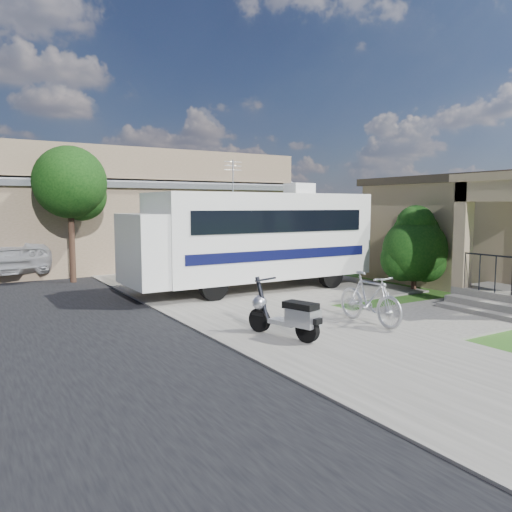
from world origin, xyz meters
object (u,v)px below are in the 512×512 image
scooter (288,315)px  bicycle (370,301)px  shrub (415,247)px  motorhome (253,236)px  garden_hose (457,305)px

scooter → bicycle: size_ratio=0.91×
bicycle → shrub: bearing=31.4°
shrub → bicycle: bearing=-148.6°
motorhome → scooter: bearing=-114.7°
motorhome → shrub: bearing=-30.8°
scooter → shrub: bearing=5.9°
shrub → bicycle: shrub is taller
shrub → scooter: (-6.67, -2.79, -0.84)m
motorhome → garden_hose: (3.07, -5.00, -1.59)m
garden_hose → shrub: bearing=63.9°
scooter → motorhome: bearing=49.1°
motorhome → bicycle: motorhome is taller
bicycle → garden_hose: 3.33m
motorhome → bicycle: 5.38m
shrub → bicycle: size_ratio=1.41×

